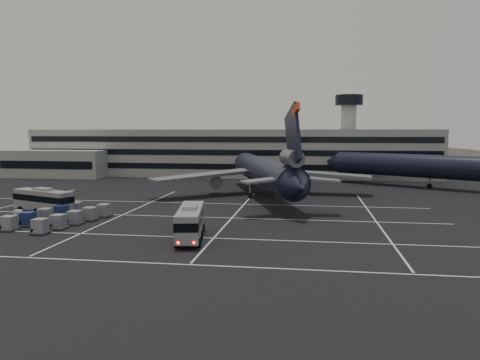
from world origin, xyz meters
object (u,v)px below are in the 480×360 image
Objects in this scene: bus_near at (190,220)px; uld_cluster at (60,217)px; trijet_main at (264,172)px; bus_far at (43,200)px.

bus_near reaches higher than uld_cluster.
trijet_main is at bearing 72.12° from bus_near.
bus_near reaches higher than bus_far.
bus_near is at bearing -17.85° from uld_cluster.
trijet_main is 42.26m from uld_cluster.
trijet_main is 4.64× the size of bus_far.
bus_far is 10.21m from uld_cluster.
bus_near is 1.03× the size of bus_far.
uld_cluster is (-21.61, 6.96, -1.37)m from bus_near.
bus_near is 0.74× the size of uld_cluster.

